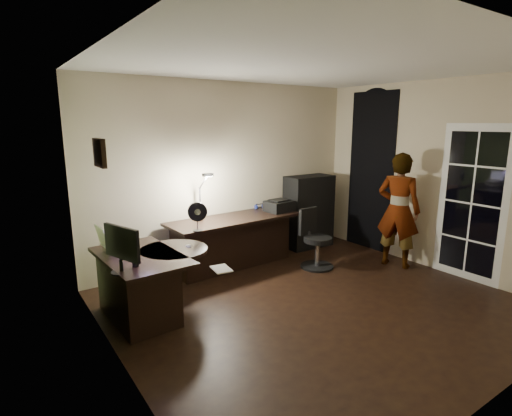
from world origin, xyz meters
TOP-DOWN VIEW (x-y plane):
  - floor at (0.00, 0.00)m, footprint 4.50×4.00m
  - ceiling at (0.00, 0.00)m, footprint 4.50×4.00m
  - wall_back at (0.00, 2.00)m, footprint 4.50×0.01m
  - wall_left at (-2.25, 0.00)m, footprint 0.01×4.00m
  - wall_right at (2.25, 0.00)m, footprint 0.01×4.00m
  - green_wall_overlay at (-2.24, 0.00)m, footprint 0.00×4.00m
  - arched_doorway at (2.24, 1.15)m, footprint 0.01×0.90m
  - french_door at (2.24, -0.55)m, footprint 0.02×0.92m
  - framed_picture at (-2.22, 0.45)m, footprint 0.04×0.30m
  - desk_left at (-1.78, 0.87)m, footprint 0.82×1.27m
  - desk_right at (-0.13, 1.63)m, footprint 2.03×0.79m
  - cabinet at (1.45, 1.78)m, footprint 0.83×0.43m
  - laptop_stand at (-1.96, 1.11)m, footprint 0.27×0.23m
  - laptop at (-1.96, 1.11)m, footprint 0.34×0.32m
  - monitor at (-2.09, 0.51)m, footprint 0.26×0.51m
  - mouse at (-1.23, 0.86)m, footprint 0.10×0.11m
  - phone at (-1.46, 0.50)m, footprint 0.10×0.14m
  - pen at (-1.51, 1.03)m, footprint 0.04×0.15m
  - speaker at (-1.94, 0.56)m, footprint 0.08×0.08m
  - notepad at (-1.26, 0.04)m, footprint 0.20×0.25m
  - desk_fan at (-0.90, 1.28)m, footprint 0.28×0.22m
  - headphones at (0.54, 1.94)m, footprint 0.19×0.10m
  - printer at (0.67, 1.60)m, footprint 0.44×0.36m
  - desk_lamp at (-0.58, 1.83)m, footprint 0.25×0.37m
  - office_chair at (0.85, 0.91)m, footprint 0.54×0.54m
  - person at (1.88, 0.31)m, footprint 0.59×0.71m

SIDE VIEW (x-z plane):
  - floor at x=0.00m, z-range -0.01..0.00m
  - desk_left at x=-1.78m, z-range 0.00..0.71m
  - desk_right at x=-0.13m, z-range 0.00..0.75m
  - office_chair at x=0.85m, z-range 0.00..0.87m
  - cabinet at x=1.45m, z-range 0.00..1.23m
  - phone at x=-1.46m, z-range 0.70..0.70m
  - pen at x=-1.51m, z-range 0.70..0.71m
  - notepad at x=-1.26m, z-range 0.70..0.71m
  - mouse at x=-1.23m, z-range 0.70..0.73m
  - laptop_stand at x=-1.96m, z-range 0.70..0.80m
  - speaker at x=-1.94m, z-range 0.70..0.86m
  - headphones at x=0.54m, z-range 0.75..0.84m
  - printer at x=0.67m, z-range 0.75..0.93m
  - person at x=1.88m, z-range 0.00..1.69m
  - monitor at x=-2.09m, z-range 0.70..1.03m
  - laptop at x=-1.96m, z-range 0.81..1.03m
  - desk_fan at x=-0.90m, z-range 0.75..1.13m
  - french_door at x=2.24m, z-range 0.00..2.10m
  - desk_lamp at x=-0.58m, z-range 0.75..1.49m
  - arched_doorway at x=2.24m, z-range 0.00..2.60m
  - wall_back at x=0.00m, z-range 0.00..2.70m
  - wall_left at x=-2.25m, z-range 0.00..2.70m
  - wall_right at x=2.25m, z-range 0.00..2.70m
  - green_wall_overlay at x=-2.24m, z-range 0.00..2.70m
  - framed_picture at x=-2.22m, z-range 1.73..1.98m
  - ceiling at x=0.00m, z-range 2.70..2.71m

